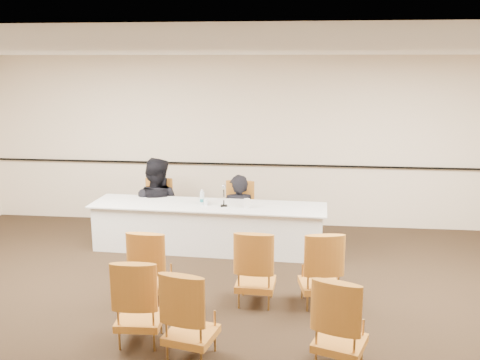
{
  "coord_description": "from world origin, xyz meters",
  "views": [
    {
      "loc": [
        0.68,
        -5.34,
        2.91
      ],
      "look_at": [
        -0.21,
        2.6,
        1.12
      ],
      "focal_mm": 40.0,
      "sensor_mm": 36.0,
      "label": 1
    }
  ],
  "objects_px": {
    "aud_chair_front_right": "(320,267)",
    "aud_chair_back_left": "(140,300)",
    "coffee_cup": "(247,203)",
    "microphone": "(224,197)",
    "panelist_main_chair": "(238,212)",
    "panel_table": "(208,227)",
    "panelist_second_chair": "(156,208)",
    "panelist_main": "(238,222)",
    "aud_chair_back_right": "(341,321)",
    "aud_chair_back_mid": "(191,313)",
    "aud_chair_front_mid": "(256,266)",
    "drinking_glass": "(206,202)",
    "water_bottle": "(202,197)",
    "aud_chair_front_left": "(152,266)",
    "panelist_second": "(156,212)"
  },
  "relations": [
    {
      "from": "aud_chair_front_right",
      "to": "aud_chair_back_left",
      "type": "distance_m",
      "value": 2.2
    },
    {
      "from": "coffee_cup",
      "to": "microphone",
      "type": "bearing_deg",
      "value": 173.76
    },
    {
      "from": "panelist_main_chair",
      "to": "aud_chair_front_right",
      "type": "xyz_separation_m",
      "value": [
        1.26,
        -2.29,
        0.0
      ]
    },
    {
      "from": "panel_table",
      "to": "panelist_second_chair",
      "type": "bearing_deg",
      "value": 151.6
    },
    {
      "from": "panelist_main",
      "to": "aud_chair_front_right",
      "type": "xyz_separation_m",
      "value": [
        1.26,
        -2.29,
        0.18
      ]
    },
    {
      "from": "panelist_main",
      "to": "aud_chair_back_right",
      "type": "distance_m",
      "value": 3.9
    },
    {
      "from": "microphone",
      "to": "aud_chair_back_mid",
      "type": "height_order",
      "value": "microphone"
    },
    {
      "from": "panelist_main",
      "to": "aud_chair_front_mid",
      "type": "bearing_deg",
      "value": 91.21
    },
    {
      "from": "drinking_glass",
      "to": "aud_chair_front_mid",
      "type": "xyz_separation_m",
      "value": [
        0.92,
        -1.76,
        -0.3
      ]
    },
    {
      "from": "panelist_second_chair",
      "to": "coffee_cup",
      "type": "height_order",
      "value": "panelist_second_chair"
    },
    {
      "from": "panel_table",
      "to": "microphone",
      "type": "xyz_separation_m",
      "value": [
        0.26,
        -0.08,
        0.52
      ]
    },
    {
      "from": "aud_chair_front_mid",
      "to": "water_bottle",
      "type": "bearing_deg",
      "value": 121.07
    },
    {
      "from": "panelist_main",
      "to": "aud_chair_back_mid",
      "type": "height_order",
      "value": "panelist_main"
    },
    {
      "from": "panelist_main_chair",
      "to": "aud_chair_back_right",
      "type": "height_order",
      "value": "same"
    },
    {
      "from": "panel_table",
      "to": "water_bottle",
      "type": "bearing_deg",
      "value": -176.61
    },
    {
      "from": "aud_chair_back_right",
      "to": "aud_chair_front_right",
      "type": "bearing_deg",
      "value": 115.34
    },
    {
      "from": "aud_chair_front_left",
      "to": "microphone",
      "type": "bearing_deg",
      "value": 75.36
    },
    {
      "from": "coffee_cup",
      "to": "panelist_second",
      "type": "bearing_deg",
      "value": 156.19
    },
    {
      "from": "panelist_second_chair",
      "to": "microphone",
      "type": "relative_size",
      "value": 3.08
    },
    {
      "from": "panelist_second",
      "to": "aud_chair_back_mid",
      "type": "height_order",
      "value": "panelist_second"
    },
    {
      "from": "panelist_second_chair",
      "to": "aud_chair_front_left",
      "type": "relative_size",
      "value": 1.0
    },
    {
      "from": "aud_chair_back_left",
      "to": "aud_chair_back_right",
      "type": "height_order",
      "value": "same"
    },
    {
      "from": "aud_chair_front_left",
      "to": "aud_chair_back_right",
      "type": "xyz_separation_m",
      "value": [
        2.17,
        -1.17,
        0.0
      ]
    },
    {
      "from": "drinking_glass",
      "to": "panelist_second_chair",
      "type": "bearing_deg",
      "value": 146.44
    },
    {
      "from": "panelist_main",
      "to": "microphone",
      "type": "height_order",
      "value": "panelist_main"
    },
    {
      "from": "panel_table",
      "to": "panelist_second_chair",
      "type": "relative_size",
      "value": 3.83
    },
    {
      "from": "coffee_cup",
      "to": "aud_chair_back_mid",
      "type": "relative_size",
      "value": 0.15
    },
    {
      "from": "aud_chair_front_mid",
      "to": "microphone",
      "type": "bearing_deg",
      "value": 112.68
    },
    {
      "from": "panelist_main",
      "to": "panelist_second_chair",
      "type": "height_order",
      "value": "panelist_main"
    },
    {
      "from": "aud_chair_front_left",
      "to": "aud_chair_back_right",
      "type": "distance_m",
      "value": 2.47
    },
    {
      "from": "panelist_second",
      "to": "panelist_main_chair",
      "type": "bearing_deg",
      "value": -173.34
    },
    {
      "from": "panel_table",
      "to": "aud_chair_back_right",
      "type": "relative_size",
      "value": 3.83
    },
    {
      "from": "aud_chair_back_mid",
      "to": "panel_table",
      "type": "bearing_deg",
      "value": 109.3
    },
    {
      "from": "panelist_main",
      "to": "aud_chair_back_right",
      "type": "height_order",
      "value": "panelist_main"
    },
    {
      "from": "panelist_second",
      "to": "panelist_second_chair",
      "type": "relative_size",
      "value": 1.97
    },
    {
      "from": "panelist_main_chair",
      "to": "aud_chair_front_mid",
      "type": "relative_size",
      "value": 1.0
    },
    {
      "from": "panelist_main",
      "to": "panelist_main_chair",
      "type": "relative_size",
      "value": 1.71
    },
    {
      "from": "drinking_glass",
      "to": "coffee_cup",
      "type": "height_order",
      "value": "coffee_cup"
    },
    {
      "from": "aud_chair_back_right",
      "to": "aud_chair_back_mid",
      "type": "bearing_deg",
      "value": -160.97
    },
    {
      "from": "panelist_second",
      "to": "aud_chair_front_left",
      "type": "relative_size",
      "value": 1.97
    },
    {
      "from": "panel_table",
      "to": "panelist_second_chair",
      "type": "height_order",
      "value": "panelist_second_chair"
    },
    {
      "from": "panelist_main",
      "to": "water_bottle",
      "type": "relative_size",
      "value": 6.84
    },
    {
      "from": "panelist_second_chair",
      "to": "water_bottle",
      "type": "bearing_deg",
      "value": -30.86
    },
    {
      "from": "coffee_cup",
      "to": "aud_chair_back_left",
      "type": "height_order",
      "value": "aud_chair_back_left"
    },
    {
      "from": "aud_chair_front_left",
      "to": "aud_chair_back_left",
      "type": "relative_size",
      "value": 1.0
    },
    {
      "from": "aud_chair_back_right",
      "to": "aud_chair_front_mid",
      "type": "bearing_deg",
      "value": 144.46
    },
    {
      "from": "water_bottle",
      "to": "aud_chair_back_right",
      "type": "distance_m",
      "value": 3.66
    },
    {
      "from": "panelist_main_chair",
      "to": "aud_chair_back_left",
      "type": "xyz_separation_m",
      "value": [
        -0.64,
        -3.4,
        0.0
      ]
    },
    {
      "from": "panelist_second",
      "to": "aud_chair_front_right",
      "type": "relative_size",
      "value": 1.97
    },
    {
      "from": "aud_chair_front_left",
      "to": "aud_chair_front_right",
      "type": "xyz_separation_m",
      "value": [
        2.02,
        0.18,
        0.0
      ]
    }
  ]
}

